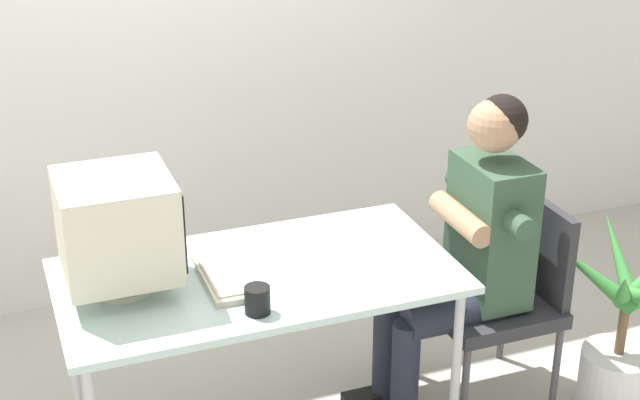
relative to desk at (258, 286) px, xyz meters
The scene contains 7 objects.
desk is the anchor object (origin of this frame).
crt_monitor 0.56m from the desk, behind, with size 0.39×0.38×0.42m.
keyboard 0.14m from the desk, behind, with size 0.16×0.44×0.03m.
office_chair 1.05m from the desk, ahead, with size 0.48×0.48×0.85m.
person_seated 0.85m from the desk, ahead, with size 0.68×0.55×1.32m.
potted_plant 1.50m from the desk, 11.94° to the right, with size 0.64×0.68×0.79m.
desk_mug 0.30m from the desk, 107.15° to the right, with size 0.09×0.10×0.10m.
Camera 1 is at (-0.85, -2.91, 2.38)m, focal length 53.14 mm.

